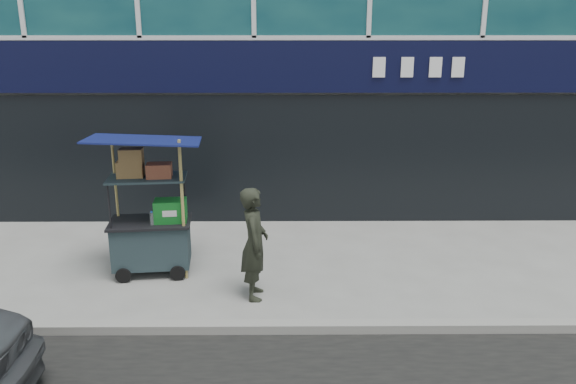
{
  "coord_description": "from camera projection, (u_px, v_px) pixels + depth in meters",
  "views": [
    {
      "loc": [
        0.52,
        -6.3,
        3.55
      ],
      "look_at": [
        0.57,
        1.2,
        1.37
      ],
      "focal_mm": 35.0,
      "sensor_mm": 36.0,
      "label": 1
    }
  ],
  "objects": [
    {
      "name": "vendor_man",
      "position": [
        254.0,
        243.0,
        7.54
      ],
      "size": [
        0.39,
        0.58,
        1.56
      ],
      "primitive_type": "imported",
      "rotation": [
        0.0,
        0.0,
        1.6
      ],
      "color": "black",
      "rests_on": "ground"
    },
    {
      "name": "curb",
      "position": [
        242.0,
        327.0,
        6.83
      ],
      "size": [
        80.0,
        0.18,
        0.12
      ],
      "primitive_type": "cube",
      "color": "gray",
      "rests_on": "ground"
    },
    {
      "name": "ground",
      "position": [
        243.0,
        323.0,
        7.04
      ],
      "size": [
        80.0,
        80.0,
        0.0
      ],
      "primitive_type": "plane",
      "color": "slate",
      "rests_on": "ground"
    },
    {
      "name": "vendor_cart",
      "position": [
        152.0,
        226.0,
        8.31
      ],
      "size": [
        1.68,
        1.26,
        2.13
      ],
      "rotation": [
        0.0,
        0.0,
        0.1
      ],
      "color": "#1A292D",
      "rests_on": "ground"
    }
  ]
}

